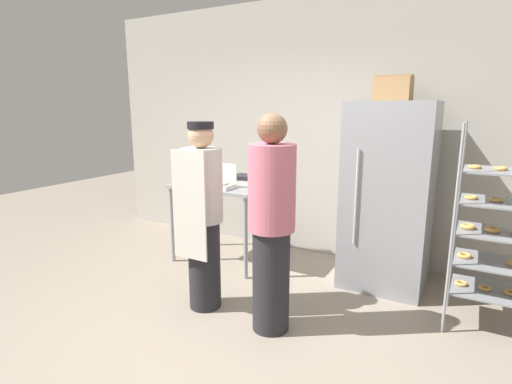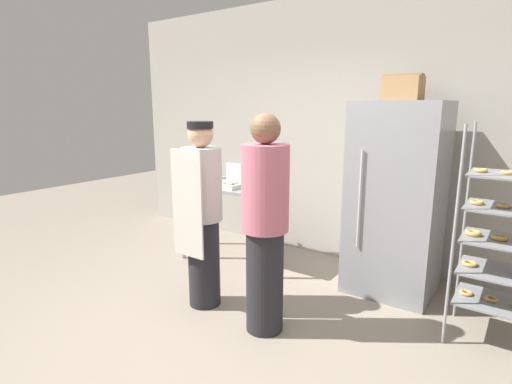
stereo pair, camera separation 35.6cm
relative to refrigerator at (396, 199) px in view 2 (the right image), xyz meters
The scene contains 11 objects.
ground_plane 2.05m from the refrigerator, 116.46° to the right, with size 14.00×14.00×0.00m, color gray.
back_wall 1.17m from the refrigerator, 144.65° to the left, with size 6.40×0.12×3.04m, color #ADA89E.
refrigerator is the anchor object (origin of this frame).
baking_rack 1.02m from the refrigerator, 27.32° to the right, with size 0.56×0.52×1.68m.
prep_counter 1.82m from the refrigerator, behind, with size 1.08×0.70×0.92m.
donut_box 1.73m from the refrigerator, 163.93° to the right, with size 0.25×0.22×0.26m.
blender_pitcher 2.19m from the refrigerator, behind, with size 0.14×0.14×0.28m.
binder_stack 1.59m from the refrigerator, behind, with size 0.30×0.26×0.10m.
cardboard_storage_box 1.04m from the refrigerator, 111.96° to the left, with size 0.34×0.27×0.24m.
person_baker 1.85m from the refrigerator, 135.19° to the right, with size 0.35×0.37×1.67m.
person_customer 1.47m from the refrigerator, 114.78° to the right, with size 0.37×0.37×1.75m.
Camera 2 is at (1.86, -2.17, 1.79)m, focal length 28.00 mm.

